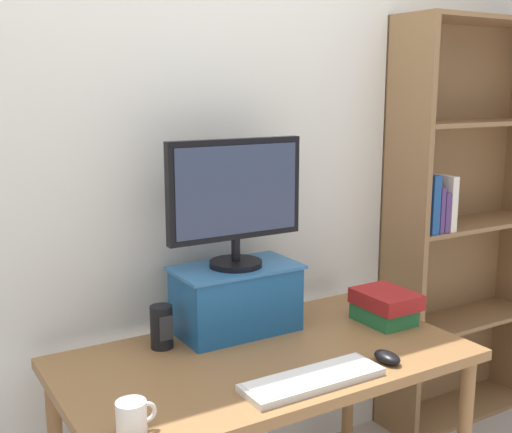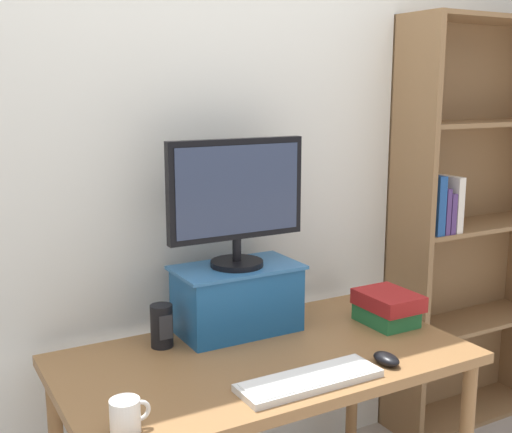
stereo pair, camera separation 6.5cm
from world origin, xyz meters
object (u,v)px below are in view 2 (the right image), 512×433
Objects in this scene: desk at (264,375)px; keyboard at (310,380)px; desk_speaker at (162,326)px; computer_monitor at (237,197)px; computer_mouse at (386,359)px; riser_box at (237,297)px; book_stack at (387,307)px; coffee_mug at (126,416)px; bookshelf_unit at (467,224)px.

keyboard is (0.01, -0.26, 0.09)m from desk.
desk_speaker is (-0.28, 0.49, 0.06)m from keyboard.
computer_mouse is at bearing -60.12° from computer_monitor.
riser_box reaches higher than book_stack.
riser_box is at bearing 119.81° from computer_mouse.
desk_speaker is at bearing -179.01° from riser_box.
computer_mouse is 0.95× the size of coffee_mug.
computer_monitor is (-1.28, -0.11, 0.25)m from bookshelf_unit.
riser_box is 0.30m from desk_speaker.
bookshelf_unit reaches higher than coffee_mug.
computer_monitor is at bearing -90.00° from riser_box.
bookshelf_unit is 12.71× the size of desk_speaker.
keyboard is 0.61m from book_stack.
bookshelf_unit reaches higher than computer_monitor.
keyboard is at bearing -87.84° from desk.
riser_box is 0.51m from keyboard.
computer_mouse is (-1.00, -0.60, -0.23)m from bookshelf_unit.
desk_speaker is at bearing 139.99° from desk.
bookshelf_unit reaches higher than keyboard.
coffee_mug is (-1.11, -0.28, -0.02)m from book_stack.
bookshelf_unit is 1.31m from computer_monitor.
computer_mouse is at bearing -60.19° from riser_box.
book_stack is (0.53, -0.21, -0.44)m from computer_monitor.
desk_speaker is (-0.82, 0.21, 0.01)m from book_stack.
book_stack is 0.85m from desk_speaker.
computer_mouse is 0.45× the size of book_stack.
coffee_mug is (-0.56, -0.25, 0.12)m from desk.
riser_box is 1.00× the size of keyboard.
desk is 12.45× the size of coffee_mug.
desk is at bearing 92.16° from keyboard.
computer_mouse is at bearing -40.53° from desk.
computer_monitor is 0.72m from book_stack.
computer_monitor is 0.75m from computer_mouse.
computer_monitor reaches higher than desk_speaker.
coffee_mug reaches higher than computer_mouse.
book_stack reaches higher than keyboard.
desk is 0.62m from coffee_mug.
book_stack is at bearing 49.19° from computer_mouse.
coffee_mug is (-0.57, 0.00, 0.03)m from keyboard.
desk is 2.99× the size of riser_box.
bookshelf_unit is 1.29m from riser_box.
computer_monitor is 3.48× the size of desk_speaker.
computer_monitor is at bearing 119.88° from computer_mouse.
computer_mouse is 0.76m from desk_speaker.
bookshelf_unit is 3.66× the size of computer_monitor.
desk_speaker is at bearing 139.71° from computer_mouse.
computer_monitor reaches higher than book_stack.
book_stack is (0.24, 0.28, 0.05)m from computer_mouse.
computer_monitor is at bearing -175.06° from bookshelf_unit.
book_stack is at bearing -21.95° from riser_box.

